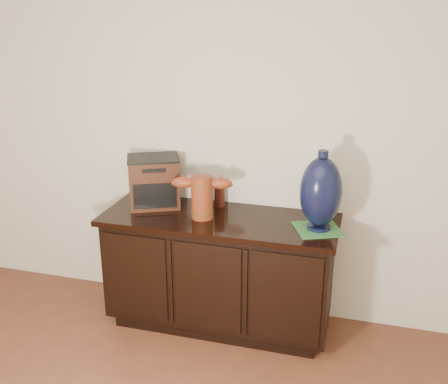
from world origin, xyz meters
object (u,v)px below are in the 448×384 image
(tv_radio, at_px, (154,181))
(lamp_base, at_px, (321,192))
(sideboard, at_px, (219,270))
(terracotta_vessel, at_px, (202,195))
(spray_can, at_px, (219,191))

(tv_radio, height_order, lamp_base, lamp_base)
(sideboard, relative_size, terracotta_vessel, 3.89)
(lamp_base, bearing_deg, tv_radio, 173.71)
(tv_radio, height_order, spray_can, tv_radio)
(sideboard, bearing_deg, spray_can, 105.60)
(sideboard, bearing_deg, tv_radio, 169.33)
(tv_radio, xyz_separation_m, spray_can, (0.41, 0.10, -0.06))
(terracotta_vessel, bearing_deg, sideboard, 9.93)
(sideboard, relative_size, tv_radio, 3.62)
(terracotta_vessel, bearing_deg, spray_can, 67.80)
(spray_can, bearing_deg, tv_radio, -166.15)
(spray_can, bearing_deg, lamp_base, -18.33)
(terracotta_vessel, height_order, lamp_base, lamp_base)
(sideboard, distance_m, spray_can, 0.51)
(sideboard, xyz_separation_m, terracotta_vessel, (-0.10, -0.04, 0.52))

